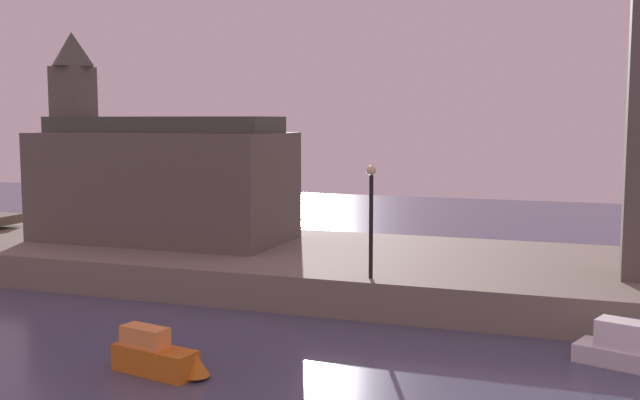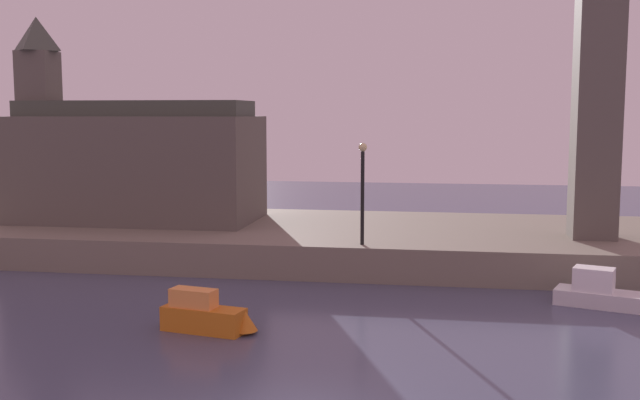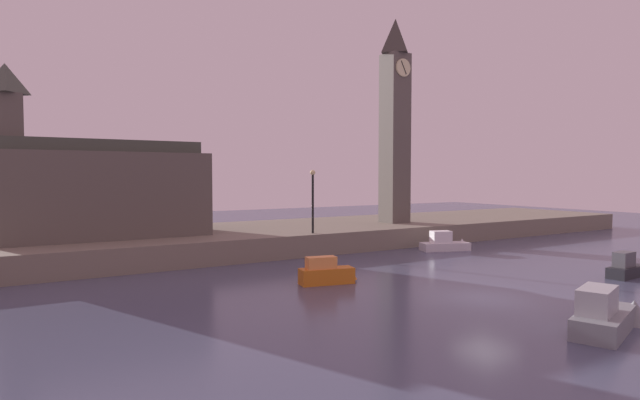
{
  "view_description": "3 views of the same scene",
  "coord_description": "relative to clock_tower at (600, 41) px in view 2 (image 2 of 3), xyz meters",
  "views": [
    {
      "loc": [
        7.64,
        -12.69,
        7.6
      ],
      "look_at": [
        -3.27,
        17.95,
        4.1
      ],
      "focal_mm": 42.39,
      "sensor_mm": 36.0,
      "label": 1
    },
    {
      "loc": [
        3.18,
        -16.52,
        7.08
      ],
      "look_at": [
        -1.87,
        14.52,
        3.43
      ],
      "focal_mm": 42.05,
      "sensor_mm": 36.0,
      "label": 2
    },
    {
      "loc": [
        -18.34,
        -15.85,
        5.51
      ],
      "look_at": [
        1.89,
        17.2,
        3.63
      ],
      "focal_mm": 29.41,
      "sensor_mm": 36.0,
      "label": 3
    }
  ],
  "objects": [
    {
      "name": "parliament_hall",
      "position": [
        -22.86,
        2.22,
        -5.59
      ],
      "size": [
        12.56,
        6.24,
        10.6
      ],
      "color": "#5B544C",
      "rests_on": "far_embankment"
    },
    {
      "name": "boat_patrol_orange",
      "position": [
        -14.14,
        -12.01,
        -9.67
      ],
      "size": [
        3.32,
        1.49,
        1.41
      ],
      "color": "orange",
      "rests_on": "ground"
    },
    {
      "name": "streetlamp",
      "position": [
        -10.01,
        -3.43,
        -6.04
      ],
      "size": [
        0.36,
        0.36,
        4.34
      ],
      "color": "black",
      "rests_on": "far_embankment"
    },
    {
      "name": "clock_tower",
      "position": [
        0.0,
        0.0,
        0.0
      ],
      "size": [
        2.1,
        2.15,
        16.9
      ],
      "color": "#5B544C",
      "rests_on": "far_embankment"
    },
    {
      "name": "boat_ferry_white",
      "position": [
        -0.38,
        -6.61,
        -9.75
      ],
      "size": [
        4.34,
        2.35,
        1.57
      ],
      "color": "silver",
      "rests_on": "ground"
    },
    {
      "name": "far_embankment",
      "position": [
        -9.91,
        1.67,
        -9.46
      ],
      "size": [
        70.0,
        12.0,
        1.5
      ],
      "primitive_type": "cube",
      "color": "slate",
      "rests_on": "ground"
    }
  ]
}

